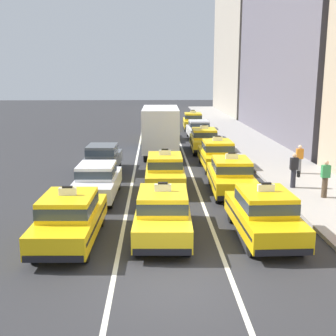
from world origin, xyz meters
name	(u,v)px	position (x,y,z in m)	size (l,w,h in m)	color
ground_plane	(173,285)	(0.00, 0.00, 0.00)	(160.00, 160.00, 0.00)	#2B2B2D
lane_stripe_left_center	(138,151)	(-1.60, 20.00, 0.00)	(0.14, 80.00, 0.01)	silver
lane_stripe_center_right	(183,151)	(1.60, 20.00, 0.00)	(0.14, 80.00, 0.01)	silver
sidewalk_curb	(280,163)	(7.20, 15.00, 0.07)	(4.00, 90.00, 0.15)	#9E9993
taxi_left_nearest	(70,217)	(-3.24, 2.98, 0.88)	(1.94, 4.61, 1.96)	black
sedan_left_second	(97,180)	(-3.00, 8.12, 0.85)	(1.87, 4.34, 1.58)	black
sedan_left_third	(103,158)	(-3.35, 13.20, 0.85)	(1.90, 4.35, 1.58)	black
taxi_center_nearest	(163,213)	(-0.19, 3.36, 0.88)	(1.95, 4.61, 1.96)	black
taxi_center_second	(165,171)	(0.04, 9.75, 0.88)	(1.87, 4.58, 1.96)	black
box_truck_center_third	(161,129)	(-0.02, 18.47, 1.78)	(2.39, 7.00, 3.27)	black
taxi_center_fourth	(160,129)	(0.05, 25.65, 0.88)	(1.88, 4.58, 1.96)	black
taxi_right_nearest	(264,213)	(3.20, 3.22, 0.88)	(1.91, 4.60, 1.96)	black
taxi_right_second	(231,175)	(3.06, 8.70, 0.88)	(1.97, 4.62, 1.96)	black
taxi_right_third	(217,154)	(3.20, 14.05, 0.88)	(1.83, 4.56, 1.96)	black
taxi_right_fourth	(204,140)	(3.06, 19.53, 0.88)	(1.95, 4.61, 1.96)	black
sedan_right_fifth	(199,129)	(3.31, 25.63, 0.85)	(1.83, 4.33, 1.58)	black
taxi_right_sixth	(193,121)	(3.37, 31.69, 0.88)	(1.98, 4.62, 1.96)	black
pedestrian_near_crosswalk	(294,171)	(6.12, 9.12, 0.98)	(0.47, 0.24, 1.65)	#23232D
pedestrian_mid_block	(325,179)	(6.95, 7.43, 0.99)	(0.36, 0.24, 1.65)	#473828
pedestrian_trailing	(299,159)	(7.37, 12.05, 0.94)	(0.36, 0.24, 1.56)	slate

